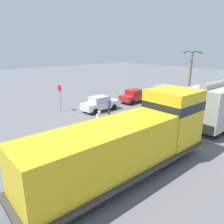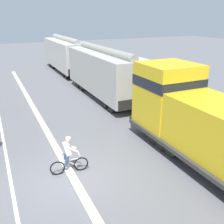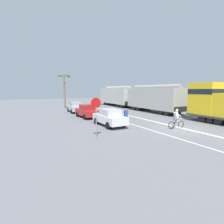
{
  "view_description": "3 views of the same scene",
  "coord_description": "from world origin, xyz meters",
  "px_view_note": "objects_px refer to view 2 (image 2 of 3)",
  "views": [
    {
      "loc": [
        13.58,
        -9.96,
        6.75
      ],
      "look_at": [
        -0.19,
        2.02,
        1.29
      ],
      "focal_mm": 35.0,
      "sensor_mm": 36.0,
      "label": 1
    },
    {
      "loc": [
        -2.49,
        -9.42,
        6.6
      ],
      "look_at": [
        2.71,
        1.65,
        2.03
      ],
      "focal_mm": 42.0,
      "sensor_mm": 36.0,
      "label": 2
    },
    {
      "loc": [
        -12.15,
        -10.49,
        3.42
      ],
      "look_at": [
        -3.68,
        5.64,
        1.11
      ],
      "focal_mm": 28.0,
      "sensor_mm": 36.0,
      "label": 3
    }
  ],
  "objects_px": {
    "hopper_car_lead": "(104,73)",
    "hopper_car_middle": "(66,54)",
    "cyclist": "(68,156)",
    "locomotive": "(215,131)"
  },
  "relations": [
    {
      "from": "locomotive",
      "to": "hopper_car_middle",
      "type": "distance_m",
      "value": 23.76
    },
    {
      "from": "hopper_car_lead",
      "to": "cyclist",
      "type": "xyz_separation_m",
      "value": [
        -6.04,
        -9.88,
        -1.26
      ]
    },
    {
      "from": "locomotive",
      "to": "hopper_car_middle",
      "type": "relative_size",
      "value": 1.1
    },
    {
      "from": "hopper_car_lead",
      "to": "hopper_car_middle",
      "type": "relative_size",
      "value": 1.0
    },
    {
      "from": "hopper_car_lead",
      "to": "cyclist",
      "type": "relative_size",
      "value": 6.18
    },
    {
      "from": "hopper_car_lead",
      "to": "hopper_car_middle",
      "type": "xyz_separation_m",
      "value": [
        0.0,
        11.6,
        0.0
      ]
    },
    {
      "from": "locomotive",
      "to": "hopper_car_middle",
      "type": "xyz_separation_m",
      "value": [
        0.0,
        23.76,
        0.28
      ]
    },
    {
      "from": "locomotive",
      "to": "hopper_car_lead",
      "type": "relative_size",
      "value": 1.1
    },
    {
      "from": "hopper_car_middle",
      "to": "cyclist",
      "type": "relative_size",
      "value": 6.18
    },
    {
      "from": "locomotive",
      "to": "hopper_car_middle",
      "type": "height_order",
      "value": "locomotive"
    }
  ]
}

